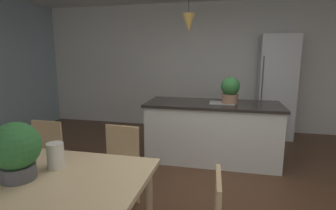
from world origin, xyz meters
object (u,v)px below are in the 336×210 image
dining_table (13,179)px  chair_far_left (41,158)px  refrigerator (276,87)px  kitchen_island (212,131)px  potted_plant_on_table (16,149)px  chair_far_right (118,165)px  vase_on_dining_table (56,156)px  potted_plant_on_island (230,90)px

dining_table → chair_far_left: (-0.46, 0.86, -0.21)m
dining_table → refrigerator: refrigerator is taller
kitchen_island → potted_plant_on_table: 2.82m
chair_far_right → kitchen_island: kitchen_island is taller
chair_far_left → vase_on_dining_table: (0.74, -0.72, 0.37)m
dining_table → kitchen_island: (1.35, 2.41, -0.22)m
chair_far_left → chair_far_right: (0.92, -0.00, 0.00)m
dining_table → vase_on_dining_table: 0.35m
potted_plant_on_table → dining_table: bearing=148.0°
kitchen_island → potted_plant_on_island: potted_plant_on_island is taller
dining_table → kitchen_island: 2.77m
dining_table → potted_plant_on_table: potted_plant_on_table is taller
potted_plant_on_table → chair_far_right: bearing=71.4°
dining_table → vase_on_dining_table: bearing=26.4°
chair_far_left → kitchen_island: 2.38m
kitchen_island → vase_on_dining_table: vase_on_dining_table is taller
kitchen_island → potted_plant_on_island: 0.69m
dining_table → chair_far_right: (0.46, 0.86, -0.21)m
chair_far_left → vase_on_dining_table: 1.10m
chair_far_left → chair_far_right: 0.92m
refrigerator → potted_plant_on_island: 1.75m
potted_plant_on_table → potted_plant_on_island: bearing=59.8°
kitchen_island → refrigerator: size_ratio=1.01×
kitchen_island → chair_far_left: bearing=-139.5°
chair_far_left → potted_plant_on_table: potted_plant_on_table is taller
dining_table → kitchen_island: size_ratio=1.02×
vase_on_dining_table → potted_plant_on_table: bearing=-121.0°
chair_far_right → vase_on_dining_table: size_ratio=4.34×
chair_far_left → vase_on_dining_table: bearing=-44.4°
potted_plant_on_island → refrigerator: bearing=59.8°
dining_table → potted_plant_on_table: (0.14, -0.09, 0.28)m
chair_far_right → kitchen_island: (0.89, 1.55, -0.01)m
refrigerator → dining_table: bearing=-122.2°
potted_plant_on_island → potted_plant_on_table: (-1.45, -2.50, -0.14)m
potted_plant_on_island → chair_far_left: bearing=-143.0°
potted_plant_on_island → potted_plant_on_table: 2.89m
dining_table → vase_on_dining_table: (0.28, 0.14, 0.16)m
potted_plant_on_island → potted_plant_on_table: size_ratio=0.95×
chair_far_left → refrigerator: size_ratio=0.44×
potted_plant_on_island → chair_far_right: bearing=-126.2°
chair_far_right → vase_on_dining_table: 0.83m
chair_far_left → refrigerator: refrigerator is taller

